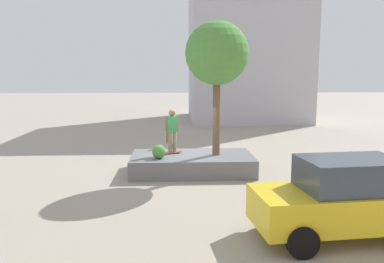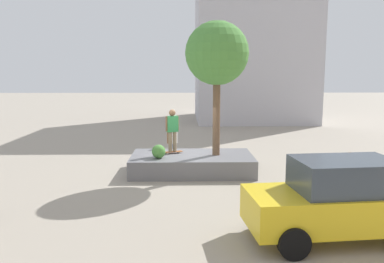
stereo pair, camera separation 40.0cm
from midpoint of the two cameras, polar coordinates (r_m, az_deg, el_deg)
ground_plane at (r=15.37m, az=-0.71°, el=-5.63°), size 120.00×120.00×0.00m
planter_ledge at (r=14.90m, az=0.77°, el=-4.73°), size 4.61×2.54×0.68m
plaza_tree at (r=14.57m, az=4.48°, el=11.23°), size 2.35×2.35×4.98m
boxwood_shrub at (r=14.23m, az=-4.11°, el=-2.94°), size 0.50×0.50×0.50m
skateboard at (r=15.08m, az=-2.11°, el=-3.02°), size 0.82×0.48×0.07m
skateboarder at (r=14.92m, az=-2.13°, el=0.61°), size 0.51×0.36×1.64m
taxi_cab at (r=9.57m, az=21.80°, el=-9.23°), size 4.15×2.19×1.86m
passerby_with_bag at (r=16.38m, az=-2.22°, el=-1.16°), size 0.46×0.47×1.73m
pedestrian_crossing at (r=12.14m, az=22.90°, el=-5.81°), size 0.26×0.52×1.55m
plaza_lowrise_south at (r=32.38m, az=9.11°, el=13.00°), size 8.84×8.95×12.65m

